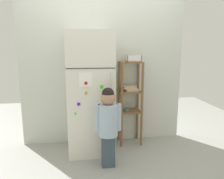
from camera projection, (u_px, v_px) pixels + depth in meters
ground_plane at (106, 149)px, 3.23m from camera, size 6.00×6.00×0.00m
kitchen_wall_back at (103, 72)px, 3.36m from camera, size 2.48×0.03×2.19m
refrigerator at (91, 93)px, 3.06m from camera, size 0.63×0.63×1.69m
child_standing at (108, 120)px, 2.66m from camera, size 0.33×0.24×1.01m
pantry_shelf_unit at (130, 96)px, 3.31m from camera, size 0.34×0.28×1.27m
fruit_bin at (134, 59)px, 3.21m from camera, size 0.20×0.17×0.09m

